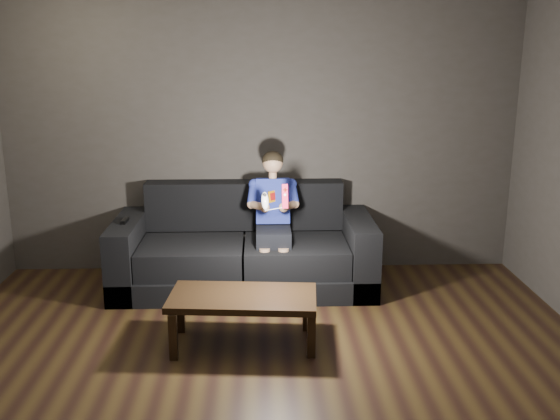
{
  "coord_description": "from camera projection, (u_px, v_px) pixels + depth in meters",
  "views": [
    {
      "loc": [
        -0.02,
        -3.55,
        2.19
      ],
      "look_at": [
        0.15,
        1.55,
        0.85
      ],
      "focal_mm": 40.0,
      "sensor_mm": 36.0,
      "label": 1
    }
  ],
  "objects": [
    {
      "name": "coffee_table",
      "position": [
        243.0,
        302.0,
        4.66
      ],
      "size": [
        1.13,
        0.63,
        0.4
      ],
      "color": "black",
      "rests_on": "floor"
    },
    {
      "name": "child",
      "position": [
        273.0,
        208.0,
        5.68
      ],
      "size": [
        0.47,
        0.57,
        1.15
      ],
      "color": "black",
      "rests_on": "sofa"
    },
    {
      "name": "floor",
      "position": [
        265.0,
        400.0,
        3.99
      ],
      "size": [
        5.0,
        5.0,
        0.0
      ],
      "primitive_type": "plane",
      "color": "black",
      "rests_on": "ground"
    },
    {
      "name": "sofa",
      "position": [
        244.0,
        254.0,
        5.85
      ],
      "size": [
        2.39,
        1.03,
        0.92
      ],
      "color": "black",
      "rests_on": "floor"
    },
    {
      "name": "nunchuk_white",
      "position": [
        265.0,
        201.0,
        5.21
      ],
      "size": [
        0.08,
        0.11,
        0.16
      ],
      "color": "silver",
      "rests_on": "child"
    },
    {
      "name": "wii_remote_red",
      "position": [
        285.0,
        196.0,
        5.2
      ],
      "size": [
        0.05,
        0.08,
        0.21
      ],
      "color": "#C81D3F",
      "rests_on": "child"
    },
    {
      "name": "wii_remote_black",
      "position": [
        125.0,
        220.0,
        5.64
      ],
      "size": [
        0.05,
        0.17,
        0.03
      ],
      "color": "black",
      "rests_on": "sofa"
    },
    {
      "name": "back_wall",
      "position": [
        261.0,
        136.0,
        6.06
      ],
      "size": [
        5.0,
        0.04,
        2.7
      ],
      "primitive_type": "cube",
      "color": "#3C3834",
      "rests_on": "ground"
    }
  ]
}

